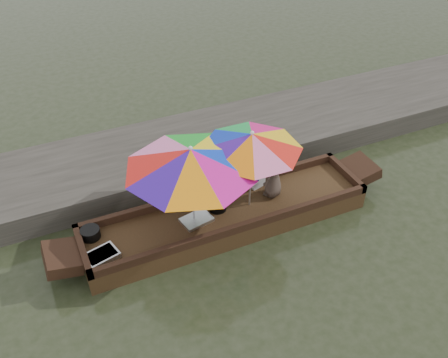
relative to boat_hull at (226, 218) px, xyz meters
name	(u,v)px	position (x,y,z in m)	size (l,w,h in m)	color
water	(226,226)	(0.00, 0.00, -0.17)	(80.00, 80.00, 0.00)	black
dock	(183,151)	(0.00, 2.20, 0.08)	(22.00, 2.20, 0.50)	#2D2B26
boat_hull	(226,218)	(0.00, 0.00, 0.00)	(5.15, 1.20, 0.35)	black
cooking_pot	(90,233)	(-2.33, 0.34, 0.26)	(0.32, 0.32, 0.17)	black
tray_crayfish	(101,256)	(-2.28, -0.21, 0.22)	(0.52, 0.36, 0.09)	silver
tray_scallop	(197,220)	(-0.58, -0.02, 0.21)	(0.52, 0.36, 0.06)	silver
charcoal_grill	(218,206)	(-0.12, 0.12, 0.25)	(0.31, 0.31, 0.15)	black
supply_bag	(256,180)	(0.82, 0.45, 0.30)	(0.28, 0.22, 0.26)	silver
vendor	(274,172)	(0.97, 0.09, 0.68)	(0.50, 0.32, 1.01)	#45372E
umbrella_bow	(192,186)	(-0.61, 0.00, 0.95)	(2.21, 2.21, 1.55)	yellow
umbrella_stern	(251,170)	(0.46, 0.00, 0.95)	(1.72, 1.72, 1.55)	#E51477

